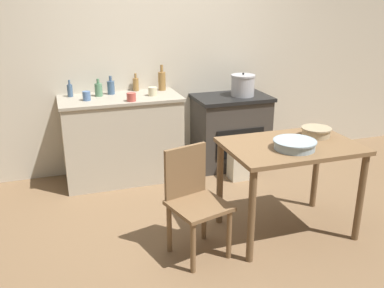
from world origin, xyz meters
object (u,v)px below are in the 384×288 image
at_px(mixing_bowl_large, 295,144).
at_px(bottle_mid_left, 111,87).
at_px(mixing_bowl_small, 316,131).
at_px(bottle_left, 136,84).
at_px(flour_sack, 241,164).
at_px(bottle_center, 70,90).
at_px(stove, 230,130).
at_px(chair, 194,198).
at_px(stock_pot, 243,85).
at_px(cup_right, 153,91).
at_px(bottle_center_left, 162,80).
at_px(cup_center_right, 131,97).
at_px(cup_mid_right, 87,96).
at_px(work_table, 290,158).
at_px(bottle_far_left, 99,89).

distance_m(mixing_bowl_large, bottle_mid_left, 2.14).
bearing_deg(mixing_bowl_small, bottle_left, 125.49).
height_order(flour_sack, bottle_center, bottle_center).
relative_size(stove, bottle_mid_left, 4.38).
bearing_deg(flour_sack, chair, -128.94).
height_order(stove, bottle_center, bottle_center).
relative_size(chair, flour_sack, 2.61).
xyz_separation_m(flour_sack, stock_pot, (0.17, 0.40, 0.79)).
relative_size(mixing_bowl_small, cup_right, 2.72).
bearing_deg(chair, bottle_center_left, 67.35).
height_order(mixing_bowl_small, cup_center_right, cup_center_right).
xyz_separation_m(mixing_bowl_large, cup_right, (-0.73, 1.60, 0.13)).
xyz_separation_m(cup_mid_right, cup_right, (0.68, -0.00, -0.00)).
xyz_separation_m(stove, mixing_bowl_small, (0.14, -1.45, 0.41)).
bearing_deg(flour_sack, cup_center_right, 170.26).
xyz_separation_m(mixing_bowl_large, bottle_left, (-0.85, 1.88, 0.16)).
bearing_deg(chair, stock_pot, 39.15).
relative_size(bottle_center_left, bottle_center, 1.60).
distance_m(stock_pot, bottle_center_left, 0.91).
distance_m(stock_pot, mixing_bowl_small, 1.42).
relative_size(work_table, cup_center_right, 11.68).
bearing_deg(bottle_left, bottle_center_left, -11.19).
height_order(work_table, cup_mid_right, cup_mid_right).
height_order(bottle_center, cup_center_right, bottle_center).
height_order(mixing_bowl_small, bottle_mid_left, bottle_mid_left).
bearing_deg(bottle_left, stock_pot, -12.19).
relative_size(bottle_left, bottle_center, 1.11).
xyz_separation_m(work_table, bottle_center, (-1.60, 1.71, 0.31)).
distance_m(mixing_bowl_small, bottle_far_left, 2.23).
xyz_separation_m(bottle_left, bottle_center, (-0.70, -0.06, -0.01)).
bearing_deg(stock_pot, cup_center_right, -171.17).
distance_m(stove, flour_sack, 0.50).
relative_size(chair, stock_pot, 3.09).
bearing_deg(mixing_bowl_large, bottle_mid_left, 122.12).
xyz_separation_m(mixing_bowl_large, cup_mid_right, (-1.41, 1.60, 0.13)).
relative_size(work_table, chair, 1.26).
relative_size(mixing_bowl_large, bottle_far_left, 1.83).
distance_m(cup_center_right, cup_mid_right, 0.45).
height_order(mixing_bowl_large, bottle_center_left, bottle_center_left).
bearing_deg(bottle_mid_left, work_table, -55.30).
bearing_deg(bottle_center, work_table, -47.03).
distance_m(mixing_bowl_large, cup_right, 1.76).
bearing_deg(flour_sack, work_table, -95.21).
relative_size(bottle_far_left, cup_center_right, 2.01).
xyz_separation_m(mixing_bowl_large, mixing_bowl_small, (0.34, 0.21, 0.00)).
xyz_separation_m(mixing_bowl_small, bottle_left, (-1.19, 1.67, 0.16)).
distance_m(bottle_far_left, bottle_left, 0.44).
relative_size(bottle_center, cup_center_right, 1.92).
height_order(bottle_center, cup_right, bottle_center).
height_order(mixing_bowl_small, bottle_center_left, bottle_center_left).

